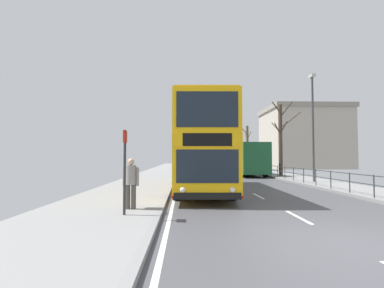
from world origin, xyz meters
The scene contains 10 objects.
ground centered at (-0.72, 0.00, 0.04)m, with size 15.80×140.00×0.20m.
double_decker_bus_main centered at (-2.54, 9.72, 2.36)m, with size 2.95×11.44×4.52m.
background_bus_far_lane centered at (2.68, 23.06, 1.72)m, with size 2.84×9.39×3.15m.
pedestrian_railing_far_kerb centered at (4.45, 13.76, 0.79)m, with size 0.05×30.55×0.96m.
pedestrian_with_backpack centered at (-5.28, 3.39, 1.10)m, with size 0.54×0.53×1.66m.
bus_stop_sign_near centered at (-5.28, 2.38, 1.70)m, with size 0.08×0.44×2.52m.
street_lamp_far_side centered at (5.48, 13.59, 4.49)m, with size 0.28×0.60×7.49m.
bare_tree_far_00 centered at (5.40, 20.19, 3.62)m, with size 2.51×2.55×6.78m.
bare_tree_far_01 centered at (5.62, 35.35, 3.38)m, with size 1.81×2.33×6.26m.
background_building_00 centered at (16.32, 41.45, 5.05)m, with size 12.38×11.45×10.04m.
Camera 1 is at (-3.52, -6.35, 1.85)m, focal length 27.23 mm.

